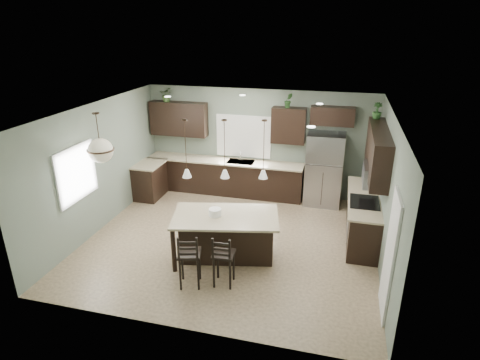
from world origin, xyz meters
name	(u,v)px	position (x,y,z in m)	size (l,w,h in m)	color
ground	(231,240)	(0.00, 0.00, 0.00)	(6.00, 6.00, 0.00)	#9E8466
pantry_door	(390,256)	(2.98, -1.55, 1.02)	(0.04, 0.82, 2.04)	white
window_back	(244,136)	(-0.40, 2.73, 1.55)	(1.35, 0.02, 1.00)	white
window_left	(76,173)	(-2.98, -0.80, 1.55)	(0.02, 1.10, 1.00)	white
left_return_cabs	(150,181)	(-2.70, 1.70, 0.45)	(0.60, 0.90, 0.90)	black
left_return_countertop	(149,164)	(-2.68, 1.70, 0.92)	(0.66, 0.96, 0.04)	#BDB58F
back_lower_cabs	(225,177)	(-0.85, 2.45, 0.45)	(4.20, 0.60, 0.90)	black
back_countertop	(224,161)	(-0.85, 2.43, 0.92)	(4.20, 0.66, 0.04)	#BDB58F
sink_inset	(241,162)	(-0.40, 2.43, 0.94)	(0.70, 0.45, 0.01)	gray
faucet	(240,157)	(-0.40, 2.40, 1.08)	(0.02, 0.02, 0.28)	silver
back_upper_left	(179,119)	(-2.15, 2.58, 1.95)	(1.55, 0.34, 0.90)	black
back_upper_right	(289,126)	(0.80, 2.58, 1.95)	(0.85, 0.34, 0.90)	black
fridge_header	(332,116)	(1.85, 2.58, 2.25)	(1.05, 0.34, 0.45)	black
right_lower_cabs	(363,218)	(2.70, 0.87, 0.45)	(0.60, 2.35, 0.90)	black
right_countertop	(364,198)	(2.68, 0.87, 0.92)	(0.66, 2.35, 0.04)	#BDB58F
cooktop	(365,202)	(2.68, 0.60, 0.94)	(0.58, 0.75, 0.02)	black
wall_oven_front	(348,222)	(2.40, 0.60, 0.45)	(0.01, 0.72, 0.60)	gray
right_upper_cabs	(378,152)	(2.83, 0.87, 1.95)	(0.34, 2.35, 0.90)	black
microwave	(373,175)	(2.78, 0.60, 1.55)	(0.40, 0.75, 0.40)	gray
refrigerator	(324,169)	(1.76, 2.42, 0.93)	(0.90, 0.74, 1.85)	#9C9CA4
kitchen_island	(226,237)	(0.09, -0.66, 0.46)	(2.01, 1.14, 0.92)	black
serving_dish	(215,212)	(-0.11, -0.71, 0.99)	(0.24, 0.24, 0.14)	white
bar_stool_left	(190,259)	(-0.28, -1.67, 0.53)	(0.39, 0.39, 1.05)	black
bar_stool_center	(224,260)	(0.29, -1.50, 0.50)	(0.37, 0.37, 1.00)	black
pendant_left	(186,149)	(-0.60, -0.81, 2.25)	(0.17, 0.17, 1.10)	white
pendant_center	(225,149)	(0.09, -0.66, 2.25)	(0.17, 0.17, 1.10)	silver
pendant_right	(264,150)	(0.77, -0.51, 2.25)	(0.17, 0.17, 1.10)	silver
chandelier	(99,138)	(-2.40, -0.73, 2.30)	(0.52, 0.52, 0.99)	beige
plant_back_left	(167,94)	(-2.44, 2.55, 2.59)	(0.35, 0.30, 0.38)	#375425
plant_back_right	(288,100)	(0.77, 2.55, 2.58)	(0.20, 0.16, 0.36)	#2B5324
plant_right_wall	(377,111)	(2.80, 1.84, 2.58)	(0.20, 0.20, 0.35)	#2B5826
room_shell	(230,166)	(0.00, 0.00, 1.70)	(6.00, 6.00, 6.00)	slate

